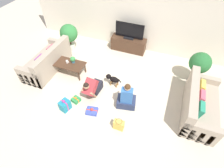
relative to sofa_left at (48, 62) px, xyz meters
The scene contains 18 objects.
ground_plane 2.47m from the sofa_left, ahead, with size 16.00×16.00×0.00m, color beige.
wall_back 3.52m from the sofa_left, 43.87° to the left, with size 8.40×0.06×2.60m.
sofa_left is the anchor object (origin of this frame).
sofa_right 4.87m from the sofa_left, ahead, with size 0.83×1.86×0.85m.
coffee_table 0.80m from the sofa_left, ahead, with size 1.07×0.55×0.41m.
tv_console 3.04m from the sofa_left, 42.59° to the left, with size 1.31×0.43×0.52m.
tv 3.08m from the sofa_left, 42.59° to the left, with size 1.06×0.20×0.60m.
potted_plant_corner_left 1.34m from the sofa_left, 83.37° to the left, with size 0.65×0.65×1.04m.
potted_plant_corner_right 4.88m from the sofa_left, 14.15° to the left, with size 0.64×0.64×1.05m.
person_kneeling 2.01m from the sofa_left, 15.28° to the right, with size 0.37×0.78×0.74m.
person_sitting 3.05m from the sofa_left, 10.65° to the right, with size 0.59×0.55×0.89m.
dog 2.35m from the sofa_left, ahead, with size 0.53×0.20×0.37m.
gift_box_a 2.49m from the sofa_left, 27.42° to the right, with size 0.35×0.31×0.17m.
gift_box_b 1.87m from the sofa_left, 30.98° to the right, with size 0.27×0.26×0.18m.
gift_box_c 1.96m from the sofa_left, 41.80° to the right, with size 0.29×0.33×0.38m.
gift_bag_a 3.33m from the sofa_left, 23.67° to the right, with size 0.26×0.17×0.32m.
mug 0.77m from the sofa_left, ahead, with size 0.12×0.08×0.09m.
tabletop_plant 0.96m from the sofa_left, 10.88° to the left, with size 0.17×0.17×0.22m.
Camera 1 is at (1.29, -3.26, 4.06)m, focal length 28.00 mm.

